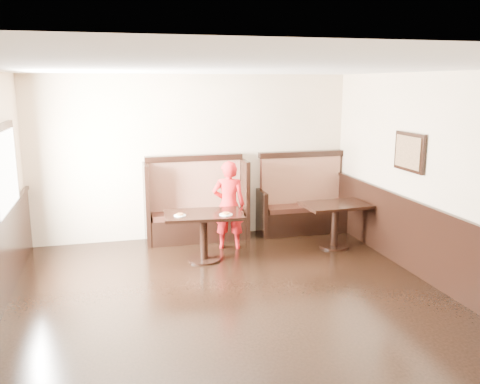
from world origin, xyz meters
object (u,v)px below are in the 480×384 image
object	(u,v)px
table_neighbor	(335,215)
child	(229,205)
booth_main	(196,209)
booth_neighbor	(302,205)
table_main	(204,224)

from	to	relation	value
table_neighbor	child	size ratio (longest dim) A/B	0.76
booth_main	booth_neighbor	distance (m)	1.95
booth_neighbor	child	world-z (taller)	booth_neighbor
booth_main	table_neighbor	distance (m)	2.35
booth_neighbor	table_neighbor	distance (m)	1.02
table_main	child	xyz separation A→B (m)	(0.50, 0.48, 0.15)
booth_neighbor	child	distance (m)	1.66
table_neighbor	child	bearing A→B (deg)	163.78
booth_neighbor	table_main	world-z (taller)	booth_neighbor
booth_neighbor	table_main	bearing A→B (deg)	-151.27
table_main	child	size ratio (longest dim) A/B	0.85
booth_neighbor	child	size ratio (longest dim) A/B	1.14
child	booth_neighbor	bearing A→B (deg)	-143.65
booth_main	table_neighbor	bearing A→B (deg)	-25.37
booth_neighbor	table_main	xyz separation A→B (m)	(-2.03, -1.11, 0.09)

